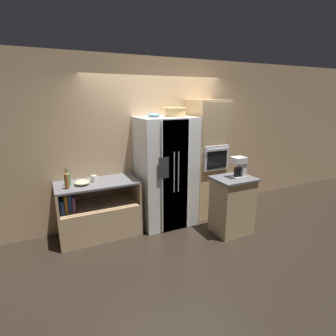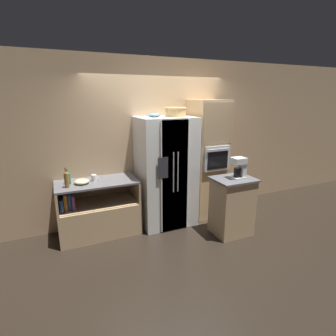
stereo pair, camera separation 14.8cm
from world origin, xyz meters
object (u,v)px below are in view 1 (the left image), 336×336
(wall_oven, at_px, (206,159))
(wicker_basket, at_px, (175,111))
(refrigerator, at_px, (166,172))
(bottle_tall, at_px, (67,180))
(mixing_bowl, at_px, (82,182))
(bottle_short, at_px, (68,178))
(mug, at_px, (94,179))
(coffee_maker, at_px, (240,166))
(fruit_bowl, at_px, (154,115))

(wall_oven, xyz_separation_m, wicker_basket, (-0.65, -0.01, 0.87))
(refrigerator, relative_size, bottle_tall, 6.15)
(wall_oven, distance_m, mixing_bowl, 2.21)
(wall_oven, relative_size, mixing_bowl, 9.44)
(bottle_short, xyz_separation_m, mixing_bowl, (0.19, -0.07, -0.07))
(mug, bearing_deg, coffee_maker, -23.59)
(wicker_basket, bearing_deg, bottle_tall, -176.37)
(wicker_basket, xyz_separation_m, mixing_bowl, (-1.57, -0.02, -1.00))
(wicker_basket, bearing_deg, wall_oven, 0.46)
(bottle_tall, height_order, mug, bottle_tall)
(mixing_bowl, bearing_deg, wall_oven, 0.58)
(wall_oven, distance_m, mug, 2.02)
(coffee_maker, bearing_deg, refrigerator, 137.71)
(wall_oven, height_order, bottle_short, wall_oven)
(refrigerator, relative_size, wall_oven, 0.87)
(fruit_bowl, xyz_separation_m, bottle_tall, (-1.41, -0.14, -0.86))
(refrigerator, bearing_deg, bottle_short, 176.37)
(mixing_bowl, height_order, coffee_maker, coffee_maker)
(refrigerator, height_order, coffee_maker, refrigerator)
(wicker_basket, relative_size, bottle_short, 1.56)
(wicker_basket, bearing_deg, refrigerator, -166.13)
(mug, relative_size, mixing_bowl, 0.54)
(bottle_tall, bearing_deg, wall_oven, 2.79)
(wicker_basket, distance_m, mixing_bowl, 1.86)
(wall_oven, bearing_deg, bottle_tall, -177.21)
(refrigerator, xyz_separation_m, fruit_bowl, (-0.18, 0.07, 0.95))
(wicker_basket, bearing_deg, fruit_bowl, 176.47)
(refrigerator, bearing_deg, fruit_bowl, 158.86)
(fruit_bowl, relative_size, bottle_tall, 0.73)
(wall_oven, height_order, mug, wall_oven)
(bottle_short, distance_m, mixing_bowl, 0.21)
(mixing_bowl, xyz_separation_m, coffee_maker, (2.26, -0.84, 0.19))
(wicker_basket, xyz_separation_m, bottle_short, (-1.75, 0.05, -0.93))
(bottle_tall, height_order, coffee_maker, coffee_maker)
(wall_oven, distance_m, coffee_maker, 0.86)
(wall_oven, xyz_separation_m, coffee_maker, (0.05, -0.86, 0.06))
(wall_oven, xyz_separation_m, bottle_tall, (-2.42, -0.12, -0.04))
(fruit_bowl, bearing_deg, wicker_basket, -3.53)
(mug, relative_size, coffee_maker, 0.37)
(bottle_tall, distance_m, mug, 0.44)
(fruit_bowl, bearing_deg, coffee_maker, -39.36)
(wall_oven, relative_size, mug, 17.46)
(fruit_bowl, distance_m, coffee_maker, 1.58)
(mug, xyz_separation_m, mixing_bowl, (-0.19, -0.07, -0.01))
(bottle_tall, xyz_separation_m, bottle_short, (0.02, 0.16, -0.02))
(bottle_tall, relative_size, bottle_short, 1.30)
(wicker_basket, xyz_separation_m, bottle_tall, (-1.78, -0.11, -0.91))
(wall_oven, distance_m, fruit_bowl, 1.31)
(wicker_basket, xyz_separation_m, fruit_bowl, (-0.37, 0.02, -0.05))
(refrigerator, distance_m, mixing_bowl, 1.37)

